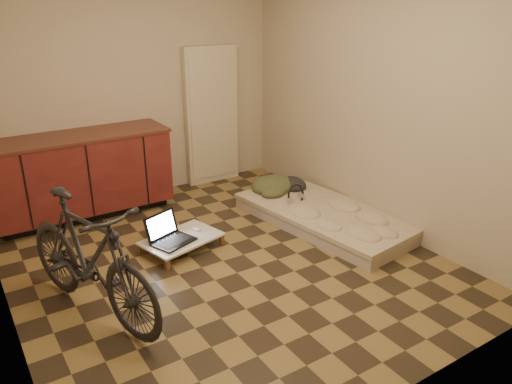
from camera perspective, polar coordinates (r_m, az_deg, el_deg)
room_shell at (r=4.11m, az=-4.24°, el=8.11°), size 3.50×4.00×2.60m
cabinets at (r=5.64m, az=-19.24°, el=1.85°), size 1.84×0.62×0.91m
appliance_panel at (r=6.32m, az=-5.12°, el=8.65°), size 0.70×0.10×1.70m
bicycle at (r=3.83m, az=-18.61°, el=-6.53°), size 0.94×1.69×1.05m
futon at (r=5.31m, az=7.86°, el=-2.75°), size 1.16×2.02×0.16m
clothing_pile at (r=5.75m, az=2.57°, el=1.44°), size 0.61×0.53×0.22m
headphones at (r=5.40m, az=4.58°, el=-0.24°), size 0.30×0.28×0.18m
lap_desk at (r=4.79m, az=-8.52°, el=-5.35°), size 0.81×0.63×0.12m
laptop at (r=4.71m, az=-9.85°, el=-4.99°), size 0.45×0.43×0.25m
mouse at (r=4.90m, az=-6.79°, el=-4.20°), size 0.10×0.12×0.03m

